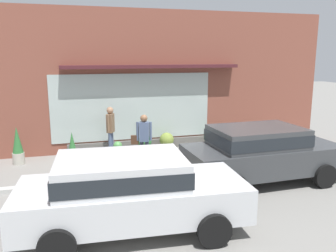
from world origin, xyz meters
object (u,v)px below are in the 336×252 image
pedestrian_passerby (111,127)px  potted_plant_doorstep (167,141)px  potted_plant_corner_tall (145,144)px  fire_hydrant (118,155)px  potted_plant_trailing_edge (247,137)px  potted_plant_window_left (72,147)px  pedestrian_with_handbag (143,137)px  parked_car_silver (128,189)px  potted_plant_by_entrance (214,139)px  potted_plant_window_right (18,146)px  parked_car_dark_gray (260,151)px

pedestrian_passerby → potted_plant_doorstep: (2.06, 0.18, -0.69)m
potted_plant_doorstep → potted_plant_corner_tall: size_ratio=1.01×
fire_hydrant → potted_plant_trailing_edge: size_ratio=1.46×
pedestrian_passerby → potted_plant_window_left: size_ratio=1.82×
potted_plant_doorstep → potted_plant_corner_tall: potted_plant_doorstep is taller
pedestrian_with_handbag → parked_car_silver: pedestrian_with_handbag is taller
pedestrian_with_handbag → potted_plant_corner_tall: 1.66m
pedestrian_with_handbag → potted_plant_corner_tall: pedestrian_with_handbag is taller
potted_plant_by_entrance → potted_plant_corner_tall: 2.64m
potted_plant_window_left → potted_plant_trailing_edge: size_ratio=1.58×
potted_plant_corner_tall → potted_plant_window_right: size_ratio=0.54×
potted_plant_window_left → potted_plant_corner_tall: (2.50, 0.12, -0.13)m
pedestrian_with_handbag → potted_plant_window_right: bearing=-6.9°
parked_car_dark_gray → potted_plant_window_left: bearing=143.0°
potted_plant_window_left → potted_plant_by_entrance: 5.14m
potted_plant_trailing_edge → potted_plant_window_right: 8.26m
pedestrian_with_handbag → potted_plant_doorstep: bearing=-113.9°
parked_car_silver → potted_plant_window_left: size_ratio=4.80×
parked_car_silver → potted_plant_doorstep: size_ratio=6.80×
pedestrian_passerby → potted_plant_window_left: (-1.30, -0.09, -0.57)m
parked_car_silver → potted_plant_by_entrance: size_ratio=6.63×
potted_plant_window_right → pedestrian_with_handbag: bearing=-19.6°
parked_car_silver → potted_plant_corner_tall: bearing=78.9°
fire_hydrant → parked_car_dark_gray: 4.25m
potted_plant_window_right → potted_plant_doorstep: bearing=2.9°
fire_hydrant → potted_plant_by_entrance: fire_hydrant is taller
pedestrian_passerby → potted_plant_by_entrance: size_ratio=2.52×
potted_plant_trailing_edge → pedestrian_with_handbag: bearing=-161.5°
parked_car_dark_gray → potted_plant_by_entrance: size_ratio=6.31×
potted_plant_window_left → parked_car_dark_gray: bearing=-35.6°
potted_plant_corner_tall → pedestrian_with_handbag: bearing=-103.2°
parked_car_dark_gray → potted_plant_window_left: parked_car_dark_gray is taller
parked_car_silver → potted_plant_window_left: (-1.02, 5.29, -0.43)m
parked_car_dark_gray → potted_plant_window_left: (-4.96, 3.56, -0.44)m
parked_car_silver → potted_plant_window_right: 5.96m
potted_plant_corner_tall → potted_plant_trailing_edge: bearing=-0.1°
potted_plant_trailing_edge → potted_plant_corner_tall: potted_plant_corner_tall is taller
pedestrian_passerby → potted_plant_window_right: size_ratio=1.41×
parked_car_silver → potted_plant_doorstep: 6.05m
fire_hydrant → pedestrian_passerby: bearing=91.5°
fire_hydrant → potted_plant_corner_tall: size_ratio=1.31×
potted_plant_window_right → fire_hydrant: bearing=-24.5°
pedestrian_with_handbag → potted_plant_window_left: pedestrian_with_handbag is taller
pedestrian_passerby → potted_plant_corner_tall: (1.20, 0.04, -0.70)m
parked_car_dark_gray → potted_plant_doorstep: 4.18m
parked_car_dark_gray → potted_plant_doorstep: bearing=111.3°
potted_plant_trailing_edge → potted_plant_window_right: size_ratio=0.49×
potted_plant_window_right → pedestrian_passerby: bearing=1.6°
pedestrian_with_handbag → potted_plant_window_right: size_ratio=1.36×
parked_car_silver → potted_plant_window_right: parked_car_silver is taller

